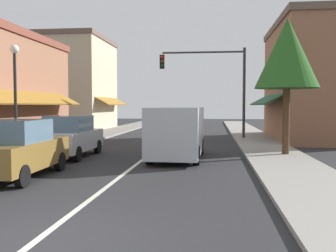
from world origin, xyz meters
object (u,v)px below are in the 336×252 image
Objects in this scene: tree_right_near at (287,54)px; van_in_lane at (177,131)px; parked_car_second_left at (70,137)px; street_lamp_left_near at (15,82)px; parked_car_nearest_left at (17,149)px; traffic_signal_mast_arm at (215,77)px.

van_in_lane is at bearing -165.44° from tree_right_near.
van_in_lane reaches higher than parked_car_second_left.
parked_car_second_left is at bearing 35.20° from street_lamp_left_near.
parked_car_second_left is 4.62m from van_in_lane.
parked_car_nearest_left is 0.90× the size of street_lamp_left_near.
tree_right_near is (4.57, 1.19, 3.25)m from van_in_lane.
street_lamp_left_near is (-1.93, 3.50, 2.24)m from parked_car_nearest_left.
van_in_lane is at bearing 45.49° from parked_car_nearest_left.
van_in_lane is 9.92m from traffic_signal_mast_arm.
street_lamp_left_near reaches higher than parked_car_second_left.
traffic_signal_mast_arm is 13.27m from street_lamp_left_near.
parked_car_nearest_left is at bearing -131.98° from van_in_lane.
parked_car_second_left is 0.79× the size of van_in_lane.
street_lamp_left_near is (-6.36, -1.27, 1.97)m from van_in_lane.
traffic_signal_mast_arm is (5.96, 14.13, 3.18)m from parked_car_nearest_left.
tree_right_near is at bearing 15.44° from van_in_lane.
traffic_signal_mast_arm is at bearing 53.38° from street_lamp_left_near.
van_in_lane is 1.13× the size of street_lamp_left_near.
parked_car_second_left is at bearing -123.20° from traffic_signal_mast_arm.
van_in_lane is (4.61, 0.04, 0.27)m from parked_car_second_left.
tree_right_near reaches higher than traffic_signal_mast_arm.
traffic_signal_mast_arm is at bearing 65.47° from parked_car_nearest_left.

